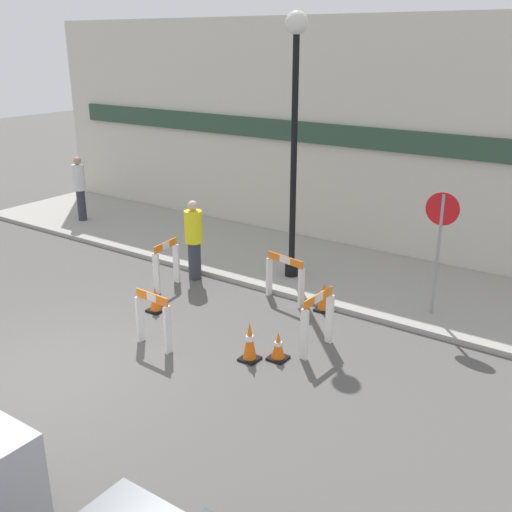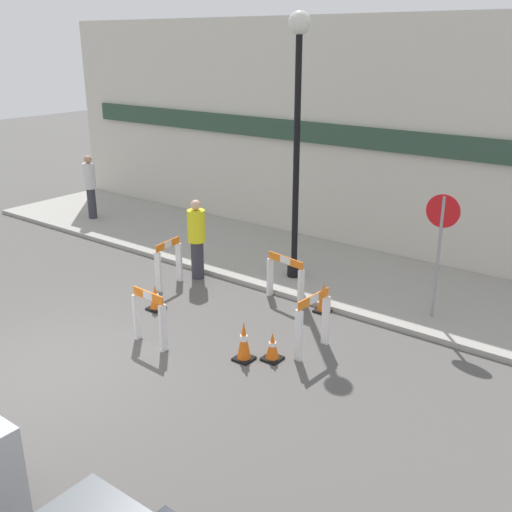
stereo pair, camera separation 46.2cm
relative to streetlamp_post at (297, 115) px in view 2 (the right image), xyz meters
The scene contains 15 objects.
ground_plane 6.52m from the streetlamp_post, 100.45° to the right, with size 60.00×60.00×0.00m, color #565451.
sidewalk_slab 3.73m from the streetlamp_post, 139.81° to the left, with size 18.00×3.45×0.11m.
storefront_facade 2.93m from the streetlamp_post, 110.64° to the left, with size 18.00×0.22×5.50m.
streetlamp_post is the anchor object (origin of this frame).
stop_sign 3.69m from the streetlamp_post, ahead, with size 0.60×0.06×2.33m.
barricade_0 4.03m from the streetlamp_post, 136.10° to the right, with size 0.21×0.76×1.01m.
barricade_1 4.95m from the streetlamp_post, 94.77° to the right, with size 0.75×0.17×1.00m.
barricade_2 4.35m from the streetlamp_post, 50.69° to the right, with size 0.19×0.83×1.04m.
barricade_3 3.23m from the streetlamp_post, 65.14° to the right, with size 0.93×0.30×0.96m.
traffic_cone_0 4.82m from the streetlamp_post, 69.30° to the right, with size 0.30×0.30×0.69m.
traffic_cone_1 4.56m from the streetlamp_post, 114.53° to the right, with size 0.30×0.30×0.50m.
traffic_cone_2 4.81m from the streetlamp_post, 61.95° to the right, with size 0.30×0.30×0.49m.
traffic_cone_3 3.65m from the streetlamp_post, 36.34° to the right, with size 0.30×0.30×0.61m.
person_worker 3.35m from the streetlamp_post, 147.39° to the right, with size 0.50×0.50×1.76m.
person_pedestrian 7.54m from the streetlamp_post, behind, with size 0.34×0.34×1.81m.
Camera 2 is at (7.65, -4.74, 4.94)m, focal length 42.00 mm.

